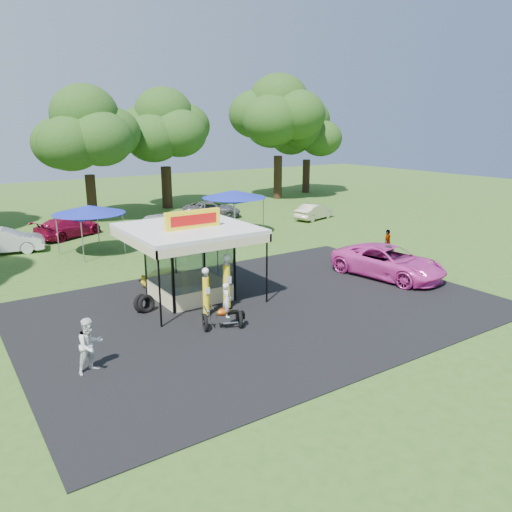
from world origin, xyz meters
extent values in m
plane|color=#305A1C|center=(0.00, 0.00, 0.00)|extent=(120.00, 120.00, 0.00)
cube|color=black|center=(0.00, 2.00, 0.02)|extent=(20.00, 14.00, 0.04)
cube|color=white|center=(-2.00, 5.00, 0.03)|extent=(3.00, 3.00, 0.06)
cube|color=white|center=(-2.00, 5.00, 3.29)|extent=(5.40, 5.40, 0.18)
cube|color=yellow|center=(-2.00, 4.50, 3.78)|extent=(2.60, 0.25, 0.80)
cube|color=red|center=(-2.00, 4.37, 3.78)|extent=(2.21, 0.02, 0.45)
cylinder|color=black|center=(-4.55, 2.45, 1.60)|extent=(0.08, 0.08, 3.20)
cylinder|color=black|center=(0.55, 2.45, 1.60)|extent=(0.08, 0.08, 3.20)
cylinder|color=black|center=(-2.49, 2.52, 0.05)|extent=(0.40, 0.40, 0.09)
cylinder|color=yellow|center=(-2.49, 2.52, 0.90)|extent=(0.27, 0.27, 1.62)
cylinder|color=silver|center=(-2.49, 2.52, 1.80)|extent=(0.18, 0.18, 0.18)
sphere|color=white|center=(-2.49, 2.52, 1.98)|extent=(0.29, 0.29, 0.29)
cube|color=white|center=(-2.49, 2.36, 1.17)|extent=(0.20, 0.02, 0.27)
cylinder|color=black|center=(-1.34, 2.77, 0.05)|extent=(0.46, 0.46, 0.11)
cylinder|color=yellow|center=(-1.34, 2.77, 1.05)|extent=(0.32, 0.32, 1.90)
cylinder|color=silver|center=(-1.34, 2.77, 2.11)|extent=(0.21, 0.21, 0.21)
sphere|color=white|center=(-1.34, 2.77, 2.32)|extent=(0.34, 0.34, 0.34)
cube|color=white|center=(-1.34, 2.58, 1.37)|extent=(0.23, 0.02, 0.32)
torus|color=black|center=(-3.24, 1.22, 0.31)|extent=(0.39, 0.77, 0.77)
torus|color=black|center=(-1.94, 0.77, 0.31)|extent=(0.39, 0.77, 0.77)
cube|color=silver|center=(-2.55, 0.98, 0.46)|extent=(0.56, 0.41, 0.27)
ellipsoid|color=#C1510D|center=(-2.55, 0.98, 0.71)|extent=(0.59, 0.33, 0.27)
cube|color=black|center=(-2.24, 0.87, 0.66)|extent=(0.55, 0.39, 0.09)
cube|color=black|center=(-1.92, 0.76, 0.50)|extent=(0.40, 0.40, 0.26)
cylinder|color=silver|center=(-3.11, 1.17, 0.64)|extent=(0.40, 0.18, 0.82)
cylinder|color=silver|center=(-2.98, 1.13, 0.96)|extent=(0.22, 0.53, 0.05)
sphere|color=silver|center=(-3.13, 1.18, 0.78)|extent=(0.15, 0.15, 0.15)
imported|color=white|center=(-2.42, 0.93, 1.19)|extent=(0.48, 0.58, 1.37)
torus|color=black|center=(-4.42, 4.31, 0.41)|extent=(0.87, 0.53, 0.84)
torus|color=black|center=(-4.56, 4.47, 0.41)|extent=(0.90, 0.62, 0.84)
cube|color=#593819|center=(9.31, 0.45, 0.54)|extent=(0.62, 0.33, 1.07)
cube|color=#593819|center=(9.31, 0.71, 0.54)|extent=(0.62, 0.33, 1.07)
imported|color=yellow|center=(-2.00, 7.20, 0.48)|extent=(2.82, 1.13, 0.96)
imported|color=#E93FAF|center=(8.10, 2.10, 0.83)|extent=(3.73, 6.35, 1.66)
imported|color=white|center=(-7.90, 0.32, 0.93)|extent=(1.08, 0.95, 1.86)
imported|color=black|center=(8.06, 2.13, 0.86)|extent=(1.28, 1.10, 1.72)
imported|color=gray|center=(11.71, 5.38, 0.78)|extent=(0.99, 0.79, 1.56)
imported|color=white|center=(-7.94, 18.88, 0.79)|extent=(5.02, 2.64, 1.57)
imported|color=maroon|center=(-3.44, 21.28, 0.73)|extent=(5.41, 4.13, 1.46)
imported|color=#BAB9BE|center=(2.62, 18.28, 0.80)|extent=(4.73, 1.93, 1.61)
imported|color=#58585A|center=(8.75, 22.39, 0.69)|extent=(5.47, 4.23, 1.38)
imported|color=beige|center=(15.55, 16.84, 0.66)|extent=(4.25, 2.46, 1.32)
cylinder|color=gray|center=(-4.83, 17.11, 1.21)|extent=(0.06, 0.06, 2.42)
cylinder|color=gray|center=(-2.00, 17.11, 1.21)|extent=(0.06, 0.06, 2.42)
cylinder|color=gray|center=(-4.83, 14.29, 1.21)|extent=(0.06, 0.06, 2.42)
cylinder|color=gray|center=(-2.00, 14.29, 1.21)|extent=(0.06, 0.06, 2.42)
cube|color=#1826A1|center=(-3.41, 15.70, 2.48)|extent=(3.02, 3.02, 0.12)
cone|color=#1826A1|center=(-3.41, 15.70, 2.79)|extent=(4.36, 4.36, 0.50)
cylinder|color=gray|center=(5.41, 17.13, 1.28)|extent=(0.06, 0.06, 2.56)
cylinder|color=gray|center=(8.41, 17.13, 1.28)|extent=(0.06, 0.06, 2.56)
cylinder|color=gray|center=(5.41, 14.13, 1.28)|extent=(0.06, 0.06, 2.56)
cylinder|color=gray|center=(8.41, 14.13, 1.28)|extent=(0.06, 0.06, 2.56)
cube|color=#1826A1|center=(6.91, 15.63, 2.62)|extent=(3.20, 3.20, 0.13)
cone|color=#1826A1|center=(6.91, 15.63, 2.95)|extent=(4.61, 4.61, 0.53)
cylinder|color=black|center=(-0.07, 26.89, 1.89)|extent=(0.81, 0.81, 3.77)
ellipsoid|color=#1D3F12|center=(-0.07, 26.89, 6.79)|extent=(9.06, 9.06, 7.76)
cylinder|color=black|center=(7.74, 29.29, 1.96)|extent=(0.98, 0.98, 3.91)
ellipsoid|color=#1D3F12|center=(7.74, 29.29, 6.95)|extent=(9.12, 9.12, 7.82)
cylinder|color=black|center=(20.20, 28.40, 2.26)|extent=(0.91, 0.91, 4.53)
ellipsoid|color=#1D3F12|center=(20.20, 28.40, 8.05)|extent=(10.56, 10.56, 9.05)
cylinder|color=black|center=(25.85, 30.50, 1.90)|extent=(0.85, 0.85, 3.79)
ellipsoid|color=#1D3F12|center=(25.85, 30.50, 6.65)|extent=(8.56, 8.56, 7.34)
camera|label=1|loc=(-11.68, -14.92, 7.85)|focal=35.00mm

